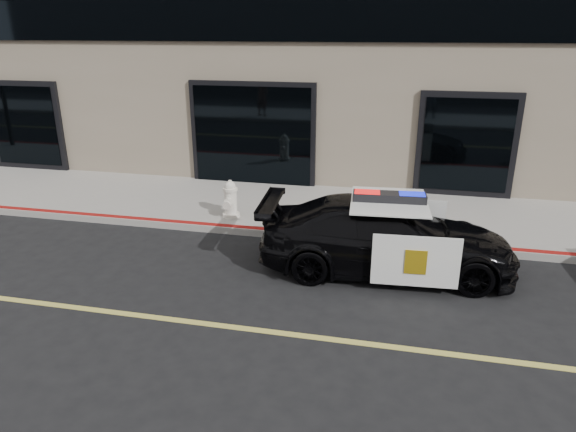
# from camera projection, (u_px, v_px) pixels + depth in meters

# --- Properties ---
(ground) EXTENTS (120.00, 120.00, 0.00)m
(ground) POSITION_uv_depth(u_px,v_px,m) (190.00, 322.00, 7.74)
(ground) COLOR black
(ground) RESTS_ON ground
(sidewalk_n) EXTENTS (60.00, 3.50, 0.15)m
(sidewalk_n) POSITION_uv_depth(u_px,v_px,m) (274.00, 206.00, 12.52)
(sidewalk_n) COLOR gray
(sidewalk_n) RESTS_ON ground
(police_car) EXTENTS (2.44, 4.78, 1.48)m
(police_car) POSITION_uv_depth(u_px,v_px,m) (387.00, 236.00, 9.18)
(police_car) COLOR black
(police_car) RESTS_ON ground
(fire_hydrant) EXTENTS (0.39, 0.54, 0.85)m
(fire_hydrant) POSITION_uv_depth(u_px,v_px,m) (230.00, 200.00, 11.49)
(fire_hydrant) COLOR white
(fire_hydrant) RESTS_ON sidewalk_n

